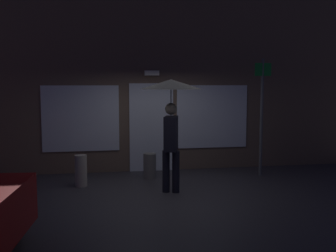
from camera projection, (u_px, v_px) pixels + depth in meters
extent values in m
plane|color=#38353A|center=(166.00, 194.00, 8.09)|extent=(18.00, 18.00, 0.00)
cube|color=brown|center=(150.00, 79.00, 10.15)|extent=(10.62, 0.30, 4.59)
cube|color=white|center=(151.00, 127.00, 10.11)|extent=(1.10, 0.04, 2.20)
cube|color=white|center=(81.00, 119.00, 9.79)|extent=(1.84, 0.04, 1.60)
cube|color=white|center=(212.00, 117.00, 10.35)|extent=(1.84, 0.04, 1.60)
cube|color=white|center=(152.00, 73.00, 9.89)|extent=(0.36, 0.16, 0.12)
cylinder|color=black|center=(176.00, 172.00, 8.15)|extent=(0.15, 0.15, 0.86)
cylinder|color=black|center=(166.00, 171.00, 8.17)|extent=(0.15, 0.15, 0.86)
cube|color=black|center=(171.00, 134.00, 8.08)|extent=(0.37, 0.51, 0.69)
cube|color=silver|center=(165.00, 134.00, 8.02)|extent=(0.06, 0.14, 0.55)
cube|color=navy|center=(165.00, 135.00, 8.02)|extent=(0.04, 0.05, 0.44)
sphere|color=gray|center=(171.00, 109.00, 8.02)|extent=(0.24, 0.24, 0.24)
cylinder|color=slate|center=(171.00, 106.00, 8.02)|extent=(0.02, 0.02, 1.04)
cone|color=black|center=(171.00, 84.00, 7.97)|extent=(1.23, 1.23, 0.19)
cylinder|color=#595B60|center=(261.00, 118.00, 9.53)|extent=(0.07, 0.07, 2.77)
cube|color=#198C33|center=(263.00, 69.00, 9.39)|extent=(0.40, 0.02, 0.30)
cylinder|color=slate|center=(150.00, 166.00, 9.37)|extent=(0.29, 0.29, 0.59)
cylinder|color=#B2A899|center=(81.00, 171.00, 8.65)|extent=(0.25, 0.25, 0.68)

